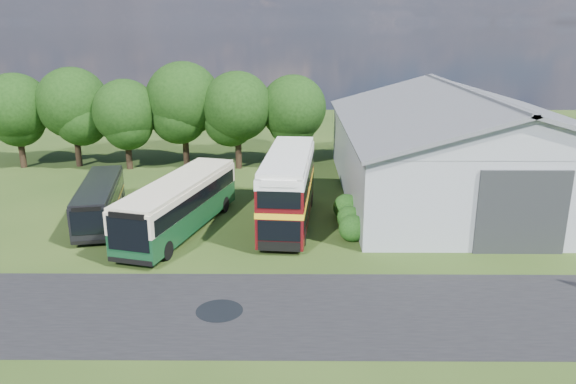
{
  "coord_description": "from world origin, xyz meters",
  "views": [
    {
      "loc": [
        1.84,
        -26.35,
        12.87
      ],
      "look_at": [
        1.63,
        8.0,
        2.48
      ],
      "focal_mm": 35.0,
      "sensor_mm": 36.0,
      "label": 1
    }
  ],
  "objects_px": {
    "bus_maroon_double": "(288,189)",
    "bus_dark_single": "(100,201)",
    "storage_shed": "(463,141)",
    "bus_green_single": "(180,204)"
  },
  "relations": [
    {
      "from": "bus_maroon_double",
      "to": "bus_dark_single",
      "type": "relative_size",
      "value": 1.14
    },
    {
      "from": "storage_shed",
      "to": "bus_green_single",
      "type": "bearing_deg",
      "value": -157.15
    },
    {
      "from": "storage_shed",
      "to": "bus_green_single",
      "type": "relative_size",
      "value": 1.96
    },
    {
      "from": "storage_shed",
      "to": "bus_green_single",
      "type": "height_order",
      "value": "storage_shed"
    },
    {
      "from": "bus_green_single",
      "to": "bus_dark_single",
      "type": "distance_m",
      "value": 6.04
    },
    {
      "from": "storage_shed",
      "to": "bus_maroon_double",
      "type": "bearing_deg",
      "value": -152.3
    },
    {
      "from": "storage_shed",
      "to": "bus_green_single",
      "type": "distance_m",
      "value": 22.11
    },
    {
      "from": "storage_shed",
      "to": "bus_dark_single",
      "type": "relative_size",
      "value": 2.48
    },
    {
      "from": "bus_green_single",
      "to": "bus_dark_single",
      "type": "height_order",
      "value": "bus_green_single"
    },
    {
      "from": "storage_shed",
      "to": "bus_maroon_double",
      "type": "distance_m",
      "value": 15.2
    }
  ]
}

